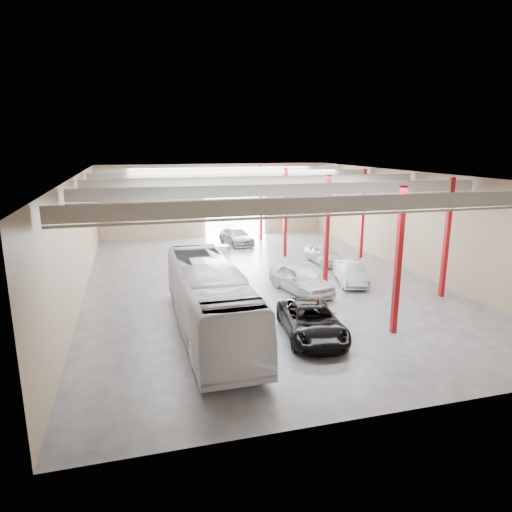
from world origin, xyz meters
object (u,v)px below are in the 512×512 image
car_row_b (217,256)px  car_row_c (236,236)px  car_right_near (350,272)px  black_sedan (312,321)px  coach_bus (210,300)px  car_row_a (301,279)px  car_right_far (324,254)px

car_row_b → car_row_c: bearing=85.3°
car_right_near → black_sedan: bearing=-114.0°
coach_bus → car_row_c: 20.20m
car_row_a → car_row_b: 8.39m
black_sedan → coach_bus: bearing=167.4°
car_right_near → car_right_far: bearing=99.1°
coach_bus → car_row_a: bearing=35.9°
coach_bus → car_row_a: 7.99m
car_row_c → car_right_far: car_right_far is taller
car_row_c → car_right_far: size_ratio=1.14×
black_sedan → car_row_c: (1.25, 21.03, -0.05)m
black_sedan → car_right_near: (5.66, 7.25, -0.04)m
black_sedan → car_row_b: 13.99m
car_row_a → car_right_far: car_row_a is taller
black_sedan → car_row_a: size_ratio=1.09×
coach_bus → car_row_b: 12.52m
car_row_a → car_row_c: 14.67m
black_sedan → car_row_a: (1.92, 6.37, 0.09)m
car_row_a → black_sedan: bearing=-120.3°
car_right_far → car_row_b: bearing=169.0°
car_row_b → car_row_c: size_ratio=0.89×
coach_bus → black_sedan: bearing=-20.8°
coach_bus → car_row_b: size_ratio=2.75×
car_row_b → car_right_far: size_ratio=1.01×
black_sedan → car_row_a: car_row_a is taller
coach_bus → car_right_far: 15.14m
coach_bus → car_row_c: (5.74, 19.35, -0.96)m
black_sedan → car_right_far: (6.10, 12.45, -0.03)m
black_sedan → car_right_far: size_ratio=1.28×
black_sedan → car_row_b: (-1.84, 13.87, -0.04)m
car_row_a → car_row_b: bearing=103.0°
car_right_far → car_row_c: bearing=118.6°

